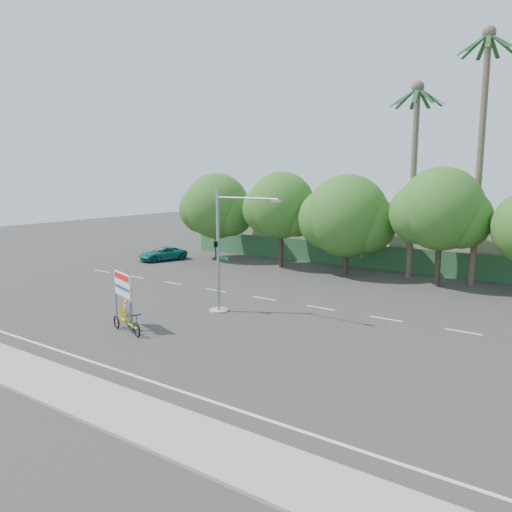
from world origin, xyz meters
The scene contains 14 objects.
ground centered at (0.00, 0.00, 0.00)m, with size 120.00×120.00×0.00m, color #33302D.
sidewalk_near centered at (0.00, -7.50, 0.06)m, with size 50.00×2.40×0.12m, color gray.
fence centered at (0.00, 21.50, 1.00)m, with size 38.00×0.08×2.00m, color #336B3D.
building_left centered at (-10.00, 26.00, 2.00)m, with size 12.00×8.00×4.00m, color #C0B298.
building_right centered at (8.00, 26.00, 1.80)m, with size 14.00×8.00×3.60m, color #C0B298.
tree_far_left centered at (-14.05, 18.00, 4.76)m, with size 7.14×6.00×7.96m.
tree_left centered at (-7.05, 18.00, 5.06)m, with size 6.66×5.60×8.07m.
tree_center centered at (-1.05, 18.00, 4.47)m, with size 7.62×6.40×7.85m.
tree_right centered at (5.95, 18.00, 5.24)m, with size 6.90×5.80×8.36m.
palm_tall centered at (8.00, 19.50, 10.46)m, with size 3.73×3.79×17.45m.
palm_short centered at (3.50, 19.50, 8.86)m, with size 3.73×3.79×14.45m.
traffic_signal centered at (-2.20, 3.98, 2.92)m, with size 4.72×1.10×7.00m.
trike_billboard centered at (-4.17, -1.38, 1.23)m, with size 2.96×1.34×3.07m.
pickup_truck centered at (-17.70, 14.59, 0.61)m, with size 2.03×4.40×1.22m, color #0E6259.
Camera 1 is at (15.16, -17.69, 7.78)m, focal length 35.00 mm.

